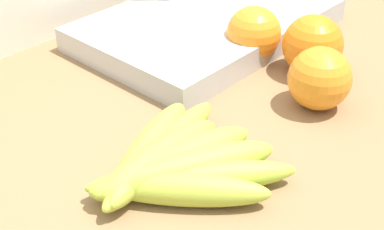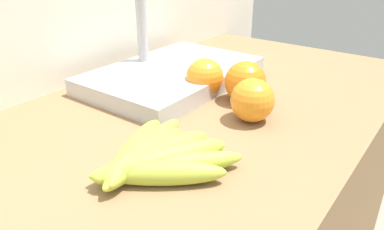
{
  "view_description": "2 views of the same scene",
  "coord_description": "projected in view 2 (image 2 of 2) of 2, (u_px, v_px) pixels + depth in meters",
  "views": [
    {
      "loc": [
        -0.33,
        -0.38,
        1.3
      ],
      "look_at": [
        0.04,
        -0.04,
        0.97
      ],
      "focal_mm": 51.15,
      "sensor_mm": 36.0,
      "label": 1
    },
    {
      "loc": [
        -0.35,
        -0.38,
        1.23
      ],
      "look_at": [
        0.08,
        -0.07,
        0.98
      ],
      "focal_mm": 34.65,
      "sensor_mm": 36.0,
      "label": 2
    }
  ],
  "objects": [
    {
      "name": "orange_center",
      "position": [
        245.0,
        82.0,
        0.74
      ],
      "size": [
        0.08,
        0.08,
        0.08
      ],
      "primitive_type": "sphere",
      "color": "orange",
      "rests_on": "counter"
    },
    {
      "name": "wall_back",
      "position": [
        39.0,
        206.0,
        0.88
      ],
      "size": [
        1.92,
        0.06,
        1.3
      ],
      "primitive_type": "cube",
      "color": "silver",
      "rests_on": "ground"
    },
    {
      "name": "orange_back_left",
      "position": [
        205.0,
        77.0,
        0.77
      ],
      "size": [
        0.08,
        0.08,
        0.08
      ],
      "primitive_type": "sphere",
      "color": "orange",
      "rests_on": "counter"
    },
    {
      "name": "banana_bunch",
      "position": [
        153.0,
        158.0,
        0.52
      ],
      "size": [
        0.22,
        0.2,
        0.04
      ],
      "color": "#B2C43F",
      "rests_on": "counter"
    },
    {
      "name": "sink_basin",
      "position": [
        172.0,
        74.0,
        0.85
      ],
      "size": [
        0.39,
        0.26,
        0.18
      ],
      "color": "#B7BABF",
      "rests_on": "counter"
    },
    {
      "name": "orange_back_right",
      "position": [
        252.0,
        100.0,
        0.66
      ],
      "size": [
        0.08,
        0.08,
        0.08
      ],
      "primitive_type": "sphere",
      "color": "orange",
      "rests_on": "counter"
    }
  ]
}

